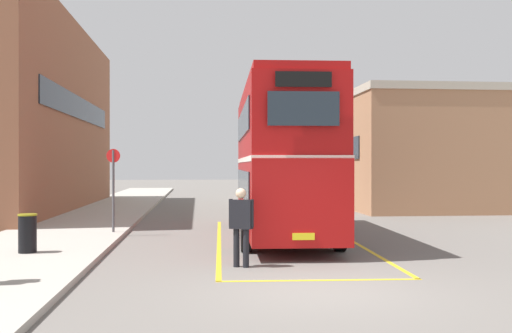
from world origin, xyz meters
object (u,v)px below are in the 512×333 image
at_px(double_decker_bus, 281,158).
at_px(litter_bin, 28,233).
at_px(single_deck_bus, 278,175).
at_px(bus_stop_sign, 113,182).
at_px(pedestrian_boarding, 241,221).

xyz_separation_m(double_decker_bus, litter_bin, (-6.79, -3.72, -1.89)).
xyz_separation_m(single_deck_bus, bus_stop_sign, (-8.09, -20.40, 0.10)).
relative_size(litter_bin, bus_stop_sign, 0.36).
relative_size(double_decker_bus, single_deck_bus, 1.03).
height_order(pedestrian_boarding, bus_stop_sign, bus_stop_sign).
bearing_deg(litter_bin, pedestrian_boarding, -18.96).
height_order(single_deck_bus, litter_bin, single_deck_bus).
distance_m(double_decker_bus, bus_stop_sign, 5.43).
height_order(litter_bin, bus_stop_sign, bus_stop_sign).
bearing_deg(double_decker_bus, single_deck_bus, 82.55).
bearing_deg(single_deck_bus, double_decker_bus, -97.45).
relative_size(double_decker_bus, pedestrian_boarding, 5.87).
bearing_deg(bus_stop_sign, litter_bin, -108.27).
relative_size(single_deck_bus, litter_bin, 10.61).
xyz_separation_m(double_decker_bus, pedestrian_boarding, (-1.66, -5.48, -1.48)).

